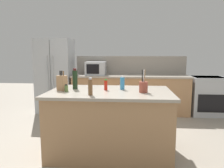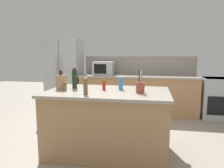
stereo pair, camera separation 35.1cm
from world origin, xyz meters
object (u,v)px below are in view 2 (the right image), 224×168
Objects in this scene: microwave at (104,68)px; pepper_grinder at (86,87)px; spice_jar_oregano at (65,88)px; wine_bottle at (75,79)px; dish_soap_bottle at (121,83)px; hot_sauce_bottle at (104,85)px; utensil_crock at (140,87)px; refrigerator at (65,75)px; range_oven at (218,98)px; knife_block at (61,82)px.

pepper_grinder is at bearing -82.71° from microwave.
wine_bottle is at bearing 72.80° from spice_jar_oregano.
dish_soap_bottle is at bearing 2.40° from wine_bottle.
hot_sauce_bottle is 0.26m from dish_soap_bottle.
wine_bottle is 1.55× the size of dish_soap_bottle.
pepper_grinder reaches higher than hot_sauce_bottle.
dish_soap_bottle is (0.73, -2.06, -0.07)m from microwave.
utensil_crock is 1.98× the size of hot_sauce_bottle.
range_oven is at bearing -0.79° from refrigerator.
microwave is 1.53× the size of wine_bottle.
microwave is 2.32m from spice_jar_oregano.
range_oven is at bearing -0.00° from microwave.
hot_sauce_bottle is at bearing -55.24° from refrigerator.
microwave is 2.51m from utensil_crock.
utensil_crock reaches higher than range_oven.
knife_block is at bearing -93.94° from microwave.
hot_sauce_bottle is (0.16, 0.40, -0.03)m from pepper_grinder.
pepper_grinder is at bearing -54.79° from wine_bottle.
dish_soap_bottle is (0.88, 0.16, -0.02)m from knife_block.
wine_bottle is at bearing -89.77° from microwave.
knife_block reaches higher than dish_soap_bottle.
hot_sauce_bottle is (0.48, -2.14, -0.09)m from microwave.
microwave is 2.09m from wine_bottle.
utensil_crock is 1.09m from spice_jar_oregano.
utensil_crock is at bearing 19.77° from pepper_grinder.
utensil_crock is 1.38× the size of pepper_grinder.
refrigerator is 8.90× the size of dish_soap_bottle.
knife_block reaches higher than range_oven.
range_oven is at bearing 46.33° from dish_soap_bottle.
pepper_grinder is at bearing -5.90° from knife_block.
spice_jar_oregano is at bearing -18.79° from knife_block.
refrigerator is 2.44m from knife_block.
wine_bottle is 0.72m from dish_soap_bottle.
refrigerator reaches higher than knife_block.
utensil_crock is 1.04m from wine_bottle.
refrigerator is at bearing 177.17° from microwave.
range_oven is 3.52m from pepper_grinder.
microwave is at bearing -2.83° from refrigerator.
spice_jar_oregano is (-0.07, -0.23, -0.10)m from wine_bottle.
range_oven is 3.66m from knife_block.
knife_block is at bearing -172.75° from hot_sauce_bottle.
range_oven is 5.69× the size of hot_sauce_bottle.
wine_bottle is at bearing 66.90° from knife_block.
knife_block is (-0.15, -2.22, -0.05)m from microwave.
knife_block is 0.89m from dish_soap_bottle.
hot_sauce_bottle is 0.51× the size of wine_bottle.
knife_block is at bearing -140.70° from wine_bottle.
wine_bottle is at bearing 125.21° from pepper_grinder.
utensil_crock reaches higher than pepper_grinder.
pepper_grinder reaches higher than range_oven.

